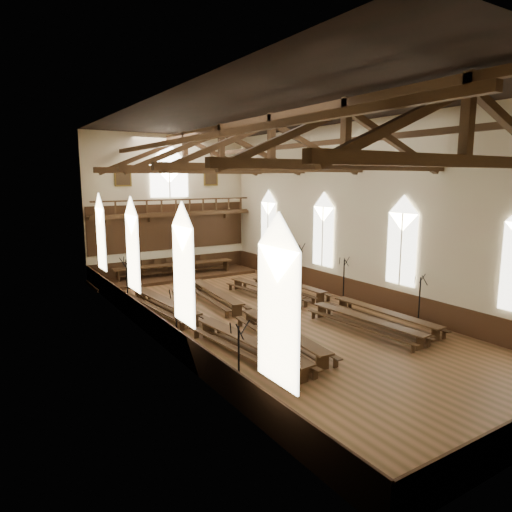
{
  "coord_description": "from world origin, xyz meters",
  "views": [
    {
      "loc": [
        -12.39,
        -18.19,
        6.9
      ],
      "look_at": [
        0.09,
        1.5,
        2.94
      ],
      "focal_mm": 32.0,
      "sensor_mm": 36.0,
      "label": 1
    }
  ],
  "objects_px": {
    "refectory_row_a": "(200,321)",
    "refectory_row_d": "(331,298)",
    "candelabrum_left_near": "(239,374)",
    "candelabrum_left_mid": "(177,330)",
    "candelabrum_right_mid": "(343,287)",
    "high_table": "(175,266)",
    "candelabrum_right_near": "(419,309)",
    "candelabrum_right_far": "(299,273)",
    "refectory_row_b": "(244,310)",
    "dais": "(175,276)",
    "candelabrum_left_far": "(128,293)",
    "refectory_row_c": "(309,304)"
  },
  "relations": [
    {
      "from": "refectory_row_b",
      "to": "candelabrum_left_near",
      "type": "relative_size",
      "value": 5.58
    },
    {
      "from": "refectory_row_c",
      "to": "refectory_row_d",
      "type": "relative_size",
      "value": 1.0
    },
    {
      "from": "refectory_row_a",
      "to": "refectory_row_d",
      "type": "xyz_separation_m",
      "value": [
        7.87,
        -0.03,
        -0.04
      ]
    },
    {
      "from": "candelabrum_left_near",
      "to": "dais",
      "type": "bearing_deg",
      "value": 73.87
    },
    {
      "from": "refectory_row_a",
      "to": "refectory_row_b",
      "type": "height_order",
      "value": "refectory_row_a"
    },
    {
      "from": "candelabrum_right_mid",
      "to": "candelabrum_left_near",
      "type": "bearing_deg",
      "value": -147.47
    },
    {
      "from": "dais",
      "to": "refectory_row_d",
      "type": "bearing_deg",
      "value": -68.89
    },
    {
      "from": "refectory_row_b",
      "to": "high_table",
      "type": "height_order",
      "value": "high_table"
    },
    {
      "from": "refectory_row_c",
      "to": "high_table",
      "type": "xyz_separation_m",
      "value": [
        -2.62,
        11.72,
        0.39
      ]
    },
    {
      "from": "refectory_row_b",
      "to": "candelabrum_left_mid",
      "type": "relative_size",
      "value": 5.6
    },
    {
      "from": "refectory_row_a",
      "to": "candelabrum_left_near",
      "type": "bearing_deg",
      "value": -104.68
    },
    {
      "from": "refectory_row_a",
      "to": "refectory_row_b",
      "type": "distance_m",
      "value": 2.6
    },
    {
      "from": "candelabrum_left_near",
      "to": "candelabrum_right_mid",
      "type": "relative_size",
      "value": 1.01
    },
    {
      "from": "refectory_row_b",
      "to": "refectory_row_c",
      "type": "bearing_deg",
      "value": -11.29
    },
    {
      "from": "refectory_row_b",
      "to": "candelabrum_left_far",
      "type": "xyz_separation_m",
      "value": [
        -4.25,
        4.98,
        0.37
      ]
    },
    {
      "from": "high_table",
      "to": "candelabrum_left_far",
      "type": "xyz_separation_m",
      "value": [
        -5.14,
        -6.03,
        -0.01
      ]
    },
    {
      "from": "refectory_row_b",
      "to": "candelabrum_right_far",
      "type": "height_order",
      "value": "candelabrum_right_far"
    },
    {
      "from": "refectory_row_c",
      "to": "dais",
      "type": "relative_size",
      "value": 1.2
    },
    {
      "from": "candelabrum_left_far",
      "to": "candelabrum_right_far",
      "type": "bearing_deg",
      "value": -2.61
    },
    {
      "from": "candelabrum_left_mid",
      "to": "refectory_row_d",
      "type": "bearing_deg",
      "value": 7.68
    },
    {
      "from": "refectory_row_d",
      "to": "candelabrum_right_near",
      "type": "xyz_separation_m",
      "value": [
        1.55,
        -4.5,
        0.24
      ]
    },
    {
      "from": "candelabrum_left_near",
      "to": "candelabrum_right_far",
      "type": "distance_m",
      "value": 15.8
    },
    {
      "from": "dais",
      "to": "candelabrum_right_near",
      "type": "distance_m",
      "value": 17.01
    },
    {
      "from": "high_table",
      "to": "candelabrum_left_near",
      "type": "distance_m",
      "value": 18.51
    },
    {
      "from": "candelabrum_right_mid",
      "to": "candelabrum_right_far",
      "type": "distance_m",
      "value": 4.16
    },
    {
      "from": "dais",
      "to": "refectory_row_a",
      "type": "bearing_deg",
      "value": -106.93
    },
    {
      "from": "high_table",
      "to": "candelabrum_left_near",
      "type": "bearing_deg",
      "value": -106.13
    },
    {
      "from": "refectory_row_b",
      "to": "refectory_row_c",
      "type": "xyz_separation_m",
      "value": [
        3.51,
        -0.7,
        -0.02
      ]
    },
    {
      "from": "refectory_row_b",
      "to": "candelabrum_left_near",
      "type": "distance_m",
      "value": 7.99
    },
    {
      "from": "candelabrum_right_near",
      "to": "candelabrum_right_mid",
      "type": "relative_size",
      "value": 0.97
    },
    {
      "from": "refectory_row_a",
      "to": "candelabrum_left_mid",
      "type": "distance_m",
      "value": 2.14
    },
    {
      "from": "candelabrum_left_near",
      "to": "candelabrum_left_mid",
      "type": "relative_size",
      "value": 1.0
    },
    {
      "from": "candelabrum_left_mid",
      "to": "candelabrum_right_near",
      "type": "distance_m",
      "value": 11.56
    },
    {
      "from": "refectory_row_d",
      "to": "candelabrum_left_near",
      "type": "relative_size",
      "value": 5.46
    },
    {
      "from": "refectory_row_a",
      "to": "candelabrum_right_far",
      "type": "height_order",
      "value": "candelabrum_right_far"
    },
    {
      "from": "dais",
      "to": "candelabrum_right_near",
      "type": "height_order",
      "value": "candelabrum_right_near"
    },
    {
      "from": "candelabrum_left_near",
      "to": "candelabrum_right_far",
      "type": "xyz_separation_m",
      "value": [
        11.1,
        11.24,
        0.09
      ]
    },
    {
      "from": "refectory_row_a",
      "to": "candelabrum_right_near",
      "type": "bearing_deg",
      "value": -25.66
    },
    {
      "from": "refectory_row_b",
      "to": "candelabrum_left_mid",
      "type": "xyz_separation_m",
      "value": [
        -4.25,
        -1.69,
        0.25
      ]
    },
    {
      "from": "dais",
      "to": "candelabrum_left_far",
      "type": "bearing_deg",
      "value": -130.43
    },
    {
      "from": "high_table",
      "to": "candelabrum_left_mid",
      "type": "relative_size",
      "value": 3.41
    },
    {
      "from": "high_table",
      "to": "candelabrum_right_near",
      "type": "height_order",
      "value": "candelabrum_right_near"
    },
    {
      "from": "dais",
      "to": "candelabrum_left_near",
      "type": "height_order",
      "value": "candelabrum_left_near"
    },
    {
      "from": "high_table",
      "to": "candelabrum_right_near",
      "type": "bearing_deg",
      "value": -69.48
    },
    {
      "from": "refectory_row_d",
      "to": "high_table",
      "type": "bearing_deg",
      "value": 111.11
    },
    {
      "from": "refectory_row_c",
      "to": "candelabrum_right_near",
      "type": "distance_m",
      "value": 5.37
    },
    {
      "from": "candelabrum_left_mid",
      "to": "candelabrum_right_mid",
      "type": "relative_size",
      "value": 1.0
    },
    {
      "from": "candelabrum_right_mid",
      "to": "refectory_row_c",
      "type": "bearing_deg",
      "value": -163.09
    },
    {
      "from": "candelabrum_left_near",
      "to": "candelabrum_right_far",
      "type": "relative_size",
      "value": 0.89
    },
    {
      "from": "candelabrum_left_near",
      "to": "candelabrum_right_near",
      "type": "height_order",
      "value": "candelabrum_left_near"
    }
  ]
}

